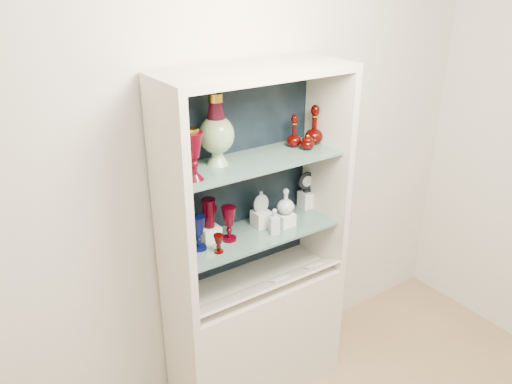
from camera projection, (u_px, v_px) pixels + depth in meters
wall_back at (234, 162)px, 2.72m from camera, size 3.50×0.02×2.80m
cabinet_base at (256, 333)px, 2.97m from camera, size 1.00×0.40×0.75m
cabinet_back_panel at (237, 176)px, 2.73m from camera, size 0.98×0.02×1.15m
cabinet_side_left at (171, 210)px, 2.34m from camera, size 0.04×0.40×1.15m
cabinet_side_right at (326, 169)px, 2.83m from camera, size 0.04×0.40×1.15m
cabinet_top_cap at (256, 72)px, 2.34m from camera, size 1.00×0.40×0.04m
shelf_lower at (254, 234)px, 2.72m from camera, size 0.92×0.34×0.01m
shelf_upper at (254, 161)px, 2.55m from camera, size 0.92×0.34×0.01m
label_ledge at (267, 286)px, 2.73m from camera, size 0.92×0.17×0.09m
label_card_0 at (279, 279)px, 2.76m from camera, size 0.10×0.06×0.03m
label_card_1 at (313, 265)px, 2.88m from camera, size 0.10×0.06×0.03m
pedestal_lamp_left at (184, 149)px, 2.34m from camera, size 0.12×0.12×0.24m
pedestal_lamp_right at (194, 154)px, 2.26m from camera, size 0.11×0.11×0.25m
enamel_urn at (217, 130)px, 2.42m from camera, size 0.20×0.20×0.36m
ruby_decanter_a at (294, 129)px, 2.70m from camera, size 0.11×0.11×0.20m
ruby_decanter_b at (315, 123)px, 2.74m from camera, size 0.12×0.12×0.23m
lidded_bowl at (307, 142)px, 2.68m from camera, size 0.08×0.08×0.09m
cobalt_goblet at (199, 233)px, 2.52m from camera, size 0.10×0.10×0.18m
ruby_goblet_tall at (229, 224)px, 2.60m from camera, size 0.10×0.10×0.19m
ruby_goblet_small at (219, 244)px, 2.51m from camera, size 0.07×0.07×0.10m
riser_ruby_pitcher at (210, 233)px, 2.63m from camera, size 0.10×0.10×0.08m
ruby_pitcher at (209, 213)px, 2.58m from camera, size 0.14×0.11×0.16m
clear_square_bottle at (274, 221)px, 2.68m from camera, size 0.06×0.06×0.15m
riser_flat_flask at (261, 218)px, 2.77m from camera, size 0.09×0.09×0.09m
flat_flask at (261, 201)px, 2.73m from camera, size 0.09×0.05×0.12m
riser_clear_round_decanter at (285, 219)px, 2.78m from camera, size 0.09×0.09×0.07m
clear_round_decanter at (286, 202)px, 2.74m from camera, size 0.12×0.12×0.14m
riser_cameo_medallion at (306, 199)px, 2.99m from camera, size 0.08×0.08×0.10m
cameo_medallion at (307, 182)px, 2.94m from camera, size 0.12×0.06×0.13m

